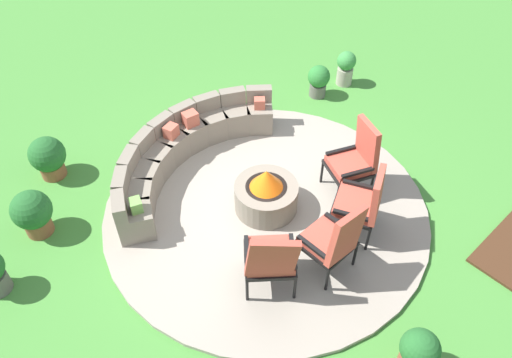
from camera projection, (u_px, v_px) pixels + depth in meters
ground_plane at (266, 209)px, 6.86m from camera, size 24.00×24.00×0.00m
patio_circle at (266, 208)px, 6.84m from camera, size 4.42×4.42×0.06m
fire_pit at (266, 194)px, 6.64m from camera, size 0.86×0.86×0.68m
curved_stone_bench at (184, 149)px, 7.25m from camera, size 3.24×1.43×0.67m
lounge_chair_front_left at (271, 258)px, 5.54m from camera, size 0.81×0.84×1.09m
lounge_chair_front_right at (334, 240)px, 5.71m from camera, size 0.60×0.57×1.12m
lounge_chair_back_left at (363, 202)px, 6.16m from camera, size 0.79×0.78×1.03m
lounge_chair_back_right at (356, 158)px, 6.68m from camera, size 0.72×0.70×1.11m
potted_plant_0 at (418, 353)px, 5.02m from camera, size 0.41×0.41×0.65m
potted_plant_1 at (48, 157)px, 7.10m from camera, size 0.52×0.52×0.66m
potted_plant_3 at (33, 212)px, 6.33m from camera, size 0.52×0.52×0.68m
potted_plant_4 at (346, 67)px, 8.79m from camera, size 0.34×0.34×0.63m
potted_plant_5 at (319, 80)px, 8.55m from camera, size 0.38×0.38×0.58m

